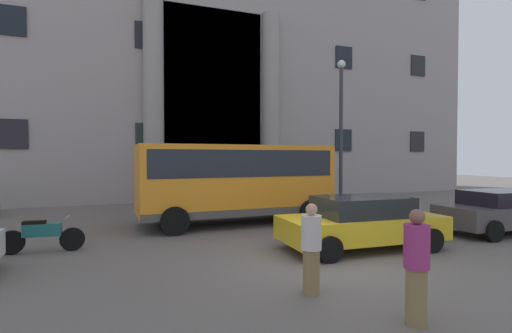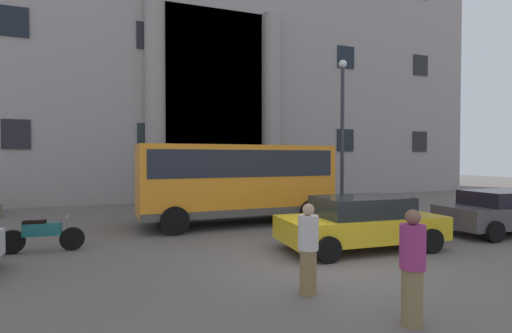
{
  "view_description": "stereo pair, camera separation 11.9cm",
  "coord_description": "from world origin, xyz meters",
  "px_view_note": "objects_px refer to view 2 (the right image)",
  "views": [
    {
      "loc": [
        -4.58,
        -7.43,
        2.42
      ],
      "look_at": [
        -0.2,
        4.21,
        2.12
      ],
      "focal_mm": 26.11,
      "sensor_mm": 36.0,
      "label": 1
    },
    {
      "loc": [
        -4.47,
        -7.48,
        2.42
      ],
      "look_at": [
        -0.2,
        4.21,
        2.12
      ],
      "focal_mm": 26.11,
      "sensor_mm": 36.0,
      "label": 2
    }
  ],
  "objects_px": {
    "parked_compact_extra": "(361,222)",
    "pedestrian_woman_dark_dress": "(412,267)",
    "bus_stop_sign": "(327,172)",
    "motorcycle_far_end": "(360,216)",
    "hedge_planter_east": "(227,193)",
    "pedestrian_child_trailing": "(308,249)",
    "lamppost_plaza_centre": "(342,121)",
    "hedge_planter_entrance_right": "(293,190)",
    "scooter_by_planter": "(41,234)",
    "parked_sedan_second": "(502,211)",
    "orange_minibus": "(236,177)"
  },
  "relations": [
    {
      "from": "parked_compact_extra",
      "to": "pedestrian_woman_dark_dress",
      "type": "distance_m",
      "value": 4.51
    },
    {
      "from": "bus_stop_sign",
      "to": "motorcycle_far_end",
      "type": "distance_m",
      "value": 5.0
    },
    {
      "from": "hedge_planter_east",
      "to": "pedestrian_woman_dark_dress",
      "type": "xyz_separation_m",
      "value": [
        -1.09,
        -13.72,
        0.2
      ]
    },
    {
      "from": "pedestrian_child_trailing",
      "to": "lamppost_plaza_centre",
      "type": "distance_m",
      "value": 12.82
    },
    {
      "from": "parked_compact_extra",
      "to": "hedge_planter_east",
      "type": "bearing_deg",
      "value": 97.96
    },
    {
      "from": "hedge_planter_entrance_right",
      "to": "parked_compact_extra",
      "type": "bearing_deg",
      "value": -105.51
    },
    {
      "from": "scooter_by_planter",
      "to": "pedestrian_woman_dark_dress",
      "type": "height_order",
      "value": "pedestrian_woman_dark_dress"
    },
    {
      "from": "pedestrian_child_trailing",
      "to": "pedestrian_woman_dark_dress",
      "type": "bearing_deg",
      "value": 156.17
    },
    {
      "from": "parked_sedan_second",
      "to": "motorcycle_far_end",
      "type": "bearing_deg",
      "value": 152.99
    },
    {
      "from": "parked_compact_extra",
      "to": "bus_stop_sign",
      "type": "bearing_deg",
      "value": 68.32
    },
    {
      "from": "scooter_by_planter",
      "to": "lamppost_plaza_centre",
      "type": "distance_m",
      "value": 13.81
    },
    {
      "from": "hedge_planter_entrance_right",
      "to": "scooter_by_planter",
      "type": "xyz_separation_m",
      "value": [
        -10.56,
        -7.1,
        -0.21
      ]
    },
    {
      "from": "scooter_by_planter",
      "to": "pedestrian_woman_dark_dress",
      "type": "distance_m",
      "value": 8.79
    },
    {
      "from": "hedge_planter_entrance_right",
      "to": "parked_sedan_second",
      "type": "bearing_deg",
      "value": -73.8
    },
    {
      "from": "pedestrian_woman_dark_dress",
      "to": "motorcycle_far_end",
      "type": "bearing_deg",
      "value": -65.22
    },
    {
      "from": "hedge_planter_east",
      "to": "parked_sedan_second",
      "type": "bearing_deg",
      "value": -56.32
    },
    {
      "from": "hedge_planter_east",
      "to": "lamppost_plaza_centre",
      "type": "height_order",
      "value": "lamppost_plaza_centre"
    },
    {
      "from": "pedestrian_woman_dark_dress",
      "to": "parked_sedan_second",
      "type": "bearing_deg",
      "value": -96.1
    },
    {
      "from": "bus_stop_sign",
      "to": "hedge_planter_east",
      "type": "bearing_deg",
      "value": 145.05
    },
    {
      "from": "motorcycle_far_end",
      "to": "pedestrian_child_trailing",
      "type": "height_order",
      "value": "pedestrian_child_trailing"
    },
    {
      "from": "parked_sedan_second",
      "to": "pedestrian_woman_dark_dress",
      "type": "relative_size",
      "value": 2.43
    },
    {
      "from": "bus_stop_sign",
      "to": "hedge_planter_east",
      "type": "height_order",
      "value": "bus_stop_sign"
    },
    {
      "from": "scooter_by_planter",
      "to": "pedestrian_woman_dark_dress",
      "type": "xyz_separation_m",
      "value": [
        5.86,
        -6.54,
        0.39
      ]
    },
    {
      "from": "parked_sedan_second",
      "to": "lamppost_plaza_centre",
      "type": "distance_m",
      "value": 8.33
    },
    {
      "from": "pedestrian_woman_dark_dress",
      "to": "lamppost_plaza_centre",
      "type": "xyz_separation_m",
      "value": [
        6.41,
        11.63,
        3.39
      ]
    },
    {
      "from": "parked_compact_extra",
      "to": "hedge_planter_entrance_right",
      "type": "bearing_deg",
      "value": 76.91
    },
    {
      "from": "bus_stop_sign",
      "to": "pedestrian_woman_dark_dress",
      "type": "xyz_separation_m",
      "value": [
        -5.11,
        -10.91,
        -0.91
      ]
    },
    {
      "from": "hedge_planter_entrance_right",
      "to": "pedestrian_woman_dark_dress",
      "type": "xyz_separation_m",
      "value": [
        -4.7,
        -13.65,
        0.18
      ]
    },
    {
      "from": "parked_compact_extra",
      "to": "pedestrian_child_trailing",
      "type": "relative_size",
      "value": 2.72
    },
    {
      "from": "motorcycle_far_end",
      "to": "scooter_by_planter",
      "type": "distance_m",
      "value": 9.5
    },
    {
      "from": "parked_sedan_second",
      "to": "pedestrian_woman_dark_dress",
      "type": "bearing_deg",
      "value": -148.45
    },
    {
      "from": "parked_sedan_second",
      "to": "motorcycle_far_end",
      "type": "distance_m",
      "value": 4.39
    },
    {
      "from": "parked_compact_extra",
      "to": "scooter_by_planter",
      "type": "relative_size",
      "value": 2.2
    },
    {
      "from": "orange_minibus",
      "to": "motorcycle_far_end",
      "type": "height_order",
      "value": "orange_minibus"
    },
    {
      "from": "pedestrian_child_trailing",
      "to": "pedestrian_woman_dark_dress",
      "type": "xyz_separation_m",
      "value": [
        0.82,
        -1.61,
        0.04
      ]
    },
    {
      "from": "lamppost_plaza_centre",
      "to": "motorcycle_far_end",
      "type": "bearing_deg",
      "value": -117.53
    },
    {
      "from": "hedge_planter_east",
      "to": "scooter_by_planter",
      "type": "height_order",
      "value": "hedge_planter_east"
    },
    {
      "from": "pedestrian_woman_dark_dress",
      "to": "bus_stop_sign",
      "type": "bearing_deg",
      "value": -60.37
    },
    {
      "from": "orange_minibus",
      "to": "hedge_planter_entrance_right",
      "type": "xyz_separation_m",
      "value": [
        4.67,
        4.88,
        -1.04
      ]
    },
    {
      "from": "hedge_planter_east",
      "to": "pedestrian_woman_dark_dress",
      "type": "height_order",
      "value": "pedestrian_woman_dark_dress"
    },
    {
      "from": "bus_stop_sign",
      "to": "hedge_planter_entrance_right",
      "type": "distance_m",
      "value": 2.98
    },
    {
      "from": "bus_stop_sign",
      "to": "hedge_planter_entrance_right",
      "type": "xyz_separation_m",
      "value": [
        -0.41,
        2.74,
        -1.09
      ]
    },
    {
      "from": "parked_sedan_second",
      "to": "parked_compact_extra",
      "type": "bearing_deg",
      "value": -176.15
    },
    {
      "from": "parked_compact_extra",
      "to": "scooter_by_planter",
      "type": "height_order",
      "value": "parked_compact_extra"
    },
    {
      "from": "hedge_planter_east",
      "to": "scooter_by_planter",
      "type": "distance_m",
      "value": 9.99
    },
    {
      "from": "hedge_planter_east",
      "to": "lamppost_plaza_centre",
      "type": "distance_m",
      "value": 6.75
    },
    {
      "from": "pedestrian_woman_dark_dress",
      "to": "lamppost_plaza_centre",
      "type": "distance_m",
      "value": 13.71
    },
    {
      "from": "hedge_planter_entrance_right",
      "to": "parked_sedan_second",
      "type": "distance_m",
      "value": 9.88
    },
    {
      "from": "orange_minibus",
      "to": "pedestrian_child_trailing",
      "type": "bearing_deg",
      "value": -98.2
    },
    {
      "from": "motorcycle_far_end",
      "to": "parked_compact_extra",
      "type": "bearing_deg",
      "value": -126.4
    }
  ]
}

